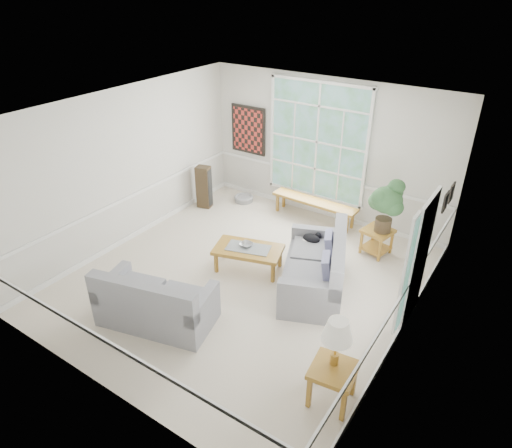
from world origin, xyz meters
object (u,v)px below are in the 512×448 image
(loveseat_front, at_px, (156,296))
(side_table, at_px, (332,384))
(end_table, at_px, (376,241))
(coffee_table, at_px, (248,259))
(loveseat_right, at_px, (314,263))

(loveseat_front, bearing_deg, side_table, -12.11)
(loveseat_front, bearing_deg, end_table, 46.39)
(coffee_table, height_order, side_table, side_table)
(loveseat_right, height_order, side_table, loveseat_right)
(loveseat_right, distance_m, end_table, 1.76)
(coffee_table, distance_m, side_table, 3.11)
(coffee_table, bearing_deg, loveseat_front, -118.11)
(loveseat_front, relative_size, end_table, 3.37)
(end_table, distance_m, side_table, 3.72)
(loveseat_front, distance_m, side_table, 2.91)
(loveseat_front, distance_m, end_table, 4.29)
(loveseat_right, distance_m, coffee_table, 1.28)
(loveseat_right, height_order, coffee_table, loveseat_right)
(loveseat_front, xyz_separation_m, coffee_table, (0.38, 1.92, -0.24))
(loveseat_right, height_order, end_table, loveseat_right)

